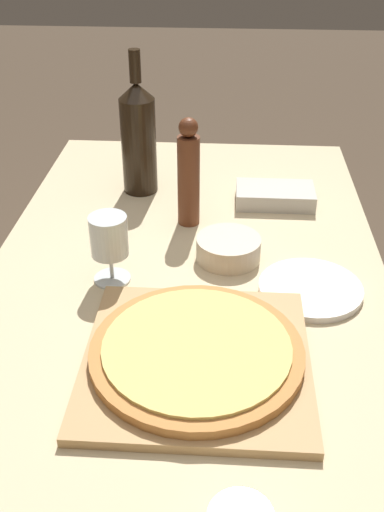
# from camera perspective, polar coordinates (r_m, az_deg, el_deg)

# --- Properties ---
(dining_table) EXTENTS (0.83, 1.75, 0.72)m
(dining_table) POSITION_cam_1_polar(r_m,az_deg,el_deg) (1.16, -1.20, -9.58)
(dining_table) COLOR #CCB78E
(dining_table) RESTS_ON ground_plane
(cutting_board) EXTENTS (0.38, 0.38, 0.02)m
(cutting_board) POSITION_cam_1_polar(r_m,az_deg,el_deg) (1.02, 0.44, -9.85)
(cutting_board) COLOR tan
(cutting_board) RESTS_ON dining_table
(pizza) EXTENTS (0.36, 0.36, 0.02)m
(pizza) POSITION_cam_1_polar(r_m,az_deg,el_deg) (1.00, 0.45, -8.99)
(pizza) COLOR #BC7A3D
(pizza) RESTS_ON cutting_board
(wine_bottle) EXTENTS (0.09, 0.09, 0.36)m
(wine_bottle) POSITION_cam_1_polar(r_m,az_deg,el_deg) (1.52, -5.12, 11.23)
(wine_bottle) COLOR black
(wine_bottle) RESTS_ON dining_table
(pepper_mill) EXTENTS (0.05, 0.05, 0.26)m
(pepper_mill) POSITION_cam_1_polar(r_m,az_deg,el_deg) (1.36, -0.33, 7.75)
(pepper_mill) COLOR #5B2D19
(pepper_mill) RESTS_ON dining_table
(wine_glass) EXTENTS (0.07, 0.07, 0.14)m
(wine_glass) POSITION_cam_1_polar(r_m,az_deg,el_deg) (1.18, -7.91, 1.66)
(wine_glass) COLOR silver
(wine_glass) RESTS_ON dining_table
(small_bowl) EXTENTS (0.14, 0.14, 0.05)m
(small_bowl) POSITION_cam_1_polar(r_m,az_deg,el_deg) (1.27, 3.49, 0.72)
(small_bowl) COLOR beige
(small_bowl) RESTS_ON dining_table
(dinner_plate) EXTENTS (0.20, 0.20, 0.01)m
(dinner_plate) POSITION_cam_1_polar(r_m,az_deg,el_deg) (1.20, 11.21, -3.07)
(dinner_plate) COLOR white
(dinner_plate) RESTS_ON dining_table
(food_container) EXTENTS (0.19, 0.11, 0.04)m
(food_container) POSITION_cam_1_polar(r_m,az_deg,el_deg) (1.51, 7.91, 5.73)
(food_container) COLOR #BCB7AD
(food_container) RESTS_ON dining_table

